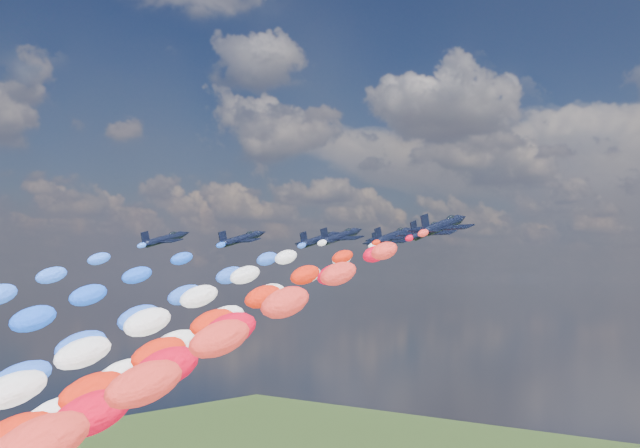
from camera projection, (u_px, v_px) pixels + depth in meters
The scene contains 10 objects.
jet_0 at pixel (164, 239), 151.83m from camera, with size 9.50×12.74×2.81m, color black, non-canonical shape.
jet_1 at pixel (241, 239), 150.34m from camera, with size 9.50×12.74×2.81m, color black, non-canonical shape.
jet_2 at pixel (319, 239), 152.71m from camera, with size 9.50×12.74×2.81m, color black, non-canonical shape.
jet_3 at pixel (341, 236), 141.56m from camera, with size 9.50×12.74×2.81m, color black, non-canonical shape.
jet_4 at pixel (388, 240), 153.20m from camera, with size 9.50×12.74×2.81m, color black, non-canonical shape.
trail_4 at pixel (90, 418), 100.05m from camera, with size 6.69×129.94×54.66m, color white, non-canonical shape.
jet_5 at pixel (393, 236), 140.36m from camera, with size 9.50×12.74×2.81m, color black, non-canonical shape.
trail_5 at pixel (55, 438), 87.20m from camera, with size 6.69×129.94×54.66m, color red, non-canonical shape.
jet_6 at pixel (428, 231), 125.20m from camera, with size 9.50×12.74×2.81m, color black, non-canonical shape.
jet_7 at pixel (443, 225), 112.15m from camera, with size 9.50×12.74×2.81m, color black, non-canonical shape.
Camera 1 is at (87.90, -102.27, 101.35)m, focal length 44.08 mm.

